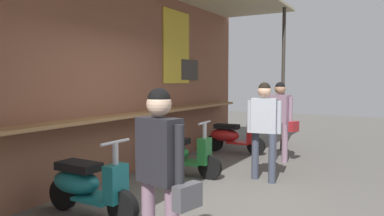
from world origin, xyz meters
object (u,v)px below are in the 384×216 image
(scooter_red, at_px, (232,136))
(shopper_with_handbag, at_px, (161,163))
(scooter_green, at_px, (179,153))
(scooter_teal, at_px, (86,184))
(shopper_browsing, at_px, (280,114))
(shopper_passing, at_px, (264,121))

(scooter_red, xyz_separation_m, shopper_with_handbag, (-5.14, -1.55, 0.57))
(scooter_green, bearing_deg, scooter_teal, -94.34)
(scooter_teal, relative_size, scooter_green, 1.00)
(scooter_teal, height_order, shopper_with_handbag, shopper_with_handbag)
(scooter_red, xyz_separation_m, shopper_browsing, (-0.35, -1.22, 0.59))
(scooter_teal, xyz_separation_m, shopper_passing, (2.57, -1.39, 0.61))
(scooter_green, distance_m, shopper_passing, 1.57)
(scooter_green, xyz_separation_m, shopper_browsing, (1.96, -1.22, 0.59))
(scooter_red, height_order, shopper_browsing, shopper_browsing)
(scooter_red, bearing_deg, scooter_green, -92.84)
(shopper_browsing, relative_size, shopper_passing, 1.00)
(scooter_green, distance_m, shopper_browsing, 2.39)
(shopper_browsing, bearing_deg, scooter_teal, 177.81)
(scooter_green, xyz_separation_m, shopper_passing, (0.39, -1.39, 0.61))
(scooter_teal, xyz_separation_m, shopper_browsing, (4.14, -1.22, 0.59))
(scooter_green, relative_size, scooter_red, 1.00)
(scooter_teal, bearing_deg, shopper_browsing, 74.38)
(scooter_green, relative_size, shopper_with_handbag, 0.88)
(scooter_teal, xyz_separation_m, shopper_with_handbag, (-0.65, -1.55, 0.57))
(shopper_passing, bearing_deg, scooter_green, 95.82)
(scooter_red, distance_m, shopper_passing, 2.45)
(scooter_red, height_order, shopper_passing, shopper_passing)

